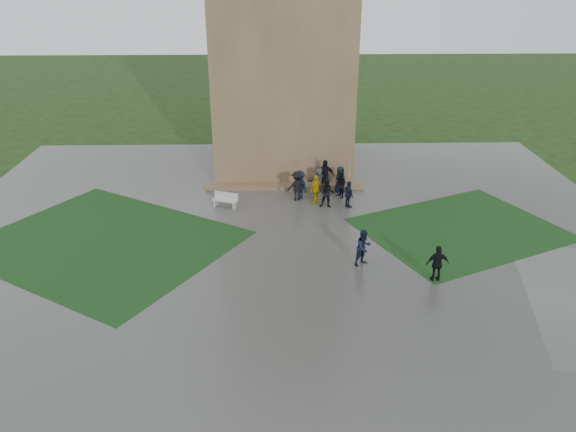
{
  "coord_description": "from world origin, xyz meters",
  "views": [
    {
      "loc": [
        -0.48,
        -19.33,
        12.02
      ],
      "look_at": [
        0.07,
        4.17,
        1.2
      ],
      "focal_mm": 35.0,
      "sensor_mm": 36.0,
      "label": 1
    }
  ],
  "objects_px": {
    "pedestrian_mid": "(364,247)",
    "pedestrian_near": "(438,264)",
    "tower": "(282,16)",
    "bench": "(225,200)"
  },
  "relations": [
    {
      "from": "pedestrian_mid",
      "to": "pedestrian_near",
      "type": "relative_size",
      "value": 1.02
    },
    {
      "from": "tower",
      "to": "bench",
      "type": "height_order",
      "value": "tower"
    },
    {
      "from": "bench",
      "to": "pedestrian_mid",
      "type": "distance_m",
      "value": 8.98
    },
    {
      "from": "tower",
      "to": "pedestrian_near",
      "type": "relative_size",
      "value": 11.38
    },
    {
      "from": "tower",
      "to": "pedestrian_mid",
      "type": "xyz_separation_m",
      "value": [
        3.24,
        -13.3,
        -8.17
      ]
    },
    {
      "from": "bench",
      "to": "pedestrian_near",
      "type": "height_order",
      "value": "pedestrian_near"
    },
    {
      "from": "pedestrian_near",
      "to": "tower",
      "type": "bearing_deg",
      "value": -69.85
    },
    {
      "from": "bench",
      "to": "pedestrian_mid",
      "type": "height_order",
      "value": "pedestrian_mid"
    },
    {
      "from": "tower",
      "to": "bench",
      "type": "relative_size",
      "value": 12.75
    },
    {
      "from": "tower",
      "to": "pedestrian_near",
      "type": "xyz_separation_m",
      "value": [
        6.02,
        -14.73,
        -8.19
      ]
    }
  ]
}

